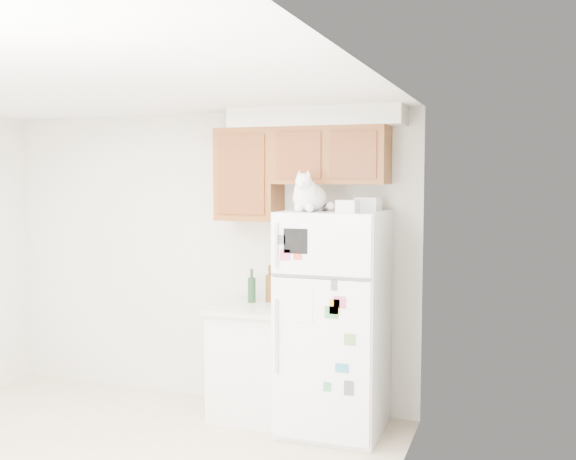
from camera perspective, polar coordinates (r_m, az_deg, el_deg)
The scene contains 8 objects.
room_shell at distance 4.36m, azimuth -15.95°, elevation 0.58°, with size 3.84×4.04×2.52m.
refrigerator at distance 5.22m, azimuth 3.86°, elevation -7.73°, with size 0.76×0.78×1.70m.
base_counter at distance 5.60m, azimuth -2.90°, elevation -10.97°, with size 0.64×0.64×0.92m.
cat at distance 5.03m, azimuth 1.76°, elevation 2.91°, with size 0.30×0.44×0.31m.
storage_box_back at distance 5.21m, azimuth 6.78°, elevation 2.21°, with size 0.18×0.13×0.10m, color white.
storage_box_front at distance 4.91m, azimuth 5.06°, elevation 2.02°, with size 0.15×0.11×0.09m, color white.
bottle_green at distance 5.58m, azimuth -3.09°, elevation -4.72°, with size 0.07×0.07×0.28m, color #19381E, non-canonical shape.
bottle_amber at distance 5.60m, azimuth -1.57°, elevation -4.55°, with size 0.07×0.07×0.31m, color #593814, non-canonical shape.
Camera 1 is at (2.64, -3.31, 1.97)m, focal length 42.00 mm.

